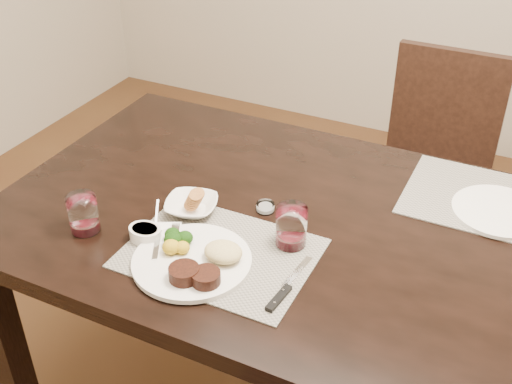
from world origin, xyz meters
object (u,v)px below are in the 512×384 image
at_px(cracker_bowl, 192,205).
at_px(wine_glass_near, 291,228).
at_px(far_plate, 499,211).
at_px(steak_knife, 283,292).
at_px(dinner_plate, 196,260).
at_px(chair_far, 434,157).

xyz_separation_m(cracker_bowl, wine_glass_near, (0.30, -0.01, 0.03)).
bearing_deg(far_plate, steak_knife, -125.90).
distance_m(cracker_bowl, far_plate, 0.83).
relative_size(steak_knife, cracker_bowl, 1.26).
relative_size(dinner_plate, steak_knife, 1.34).
bearing_deg(steak_knife, cracker_bowl, 158.09).
bearing_deg(far_plate, wine_glass_near, -140.81).
bearing_deg(wine_glass_near, dinner_plate, -133.65).
bearing_deg(far_plate, dinner_plate, -138.68).
distance_m(steak_knife, wine_glass_near, 0.19).
distance_m(steak_knife, cracker_bowl, 0.40).
bearing_deg(wine_glass_near, far_plate, 39.19).
distance_m(dinner_plate, steak_knife, 0.23).
xyz_separation_m(dinner_plate, far_plate, (0.62, 0.55, -0.01)).
bearing_deg(chair_far, wine_glass_near, -98.92).
height_order(wine_glass_near, far_plate, wine_glass_near).
bearing_deg(steak_knife, dinner_plate, -173.14).
xyz_separation_m(steak_knife, cracker_bowl, (-0.35, 0.19, 0.01)).
bearing_deg(dinner_plate, cracker_bowl, 139.95).
bearing_deg(cracker_bowl, dinner_plate, -56.66).
height_order(steak_knife, cracker_bowl, cracker_bowl).
xyz_separation_m(chair_far, wine_glass_near, (-0.16, -1.04, 0.30)).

